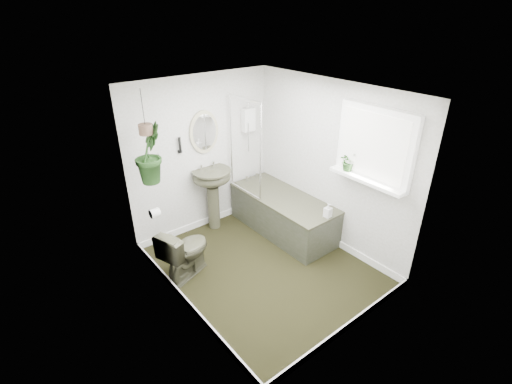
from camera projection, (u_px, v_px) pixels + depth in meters
floor at (263, 267)px, 4.93m from camera, size 2.30×2.80×0.02m
ceiling at (265, 90)px, 3.88m from camera, size 2.30×2.80×0.02m
wall_back at (202, 155)px, 5.39m from camera, size 2.30×0.02×2.30m
wall_front at (361, 242)px, 3.42m from camera, size 2.30×0.02×2.30m
wall_left at (176, 221)px, 3.76m from camera, size 0.02×2.80×2.30m
wall_right at (329, 165)px, 5.05m from camera, size 0.02×2.80×2.30m
skirting at (263, 263)px, 4.90m from camera, size 2.30×2.80×0.10m
bathtub at (283, 214)px, 5.59m from camera, size 0.72×1.72×0.58m
bath_screen at (245, 148)px, 5.29m from camera, size 0.04×0.72×1.40m
shower_box at (248, 120)px, 5.60m from camera, size 0.20×0.10×0.35m
oval_mirror at (204, 132)px, 5.22m from camera, size 0.46×0.03×0.62m
wall_sconce at (180, 145)px, 5.04m from camera, size 0.04×0.04×0.22m
toilet_roll_holder at (155, 213)px, 4.39m from camera, size 0.11×0.11×0.11m
window_recess at (375, 145)px, 4.29m from camera, size 0.08×1.00×0.90m
window_sill at (366, 180)px, 4.45m from camera, size 0.18×1.00×0.04m
window_blinds at (373, 146)px, 4.27m from camera, size 0.01×0.86×0.76m
toilet at (185, 251)px, 4.65m from camera, size 0.77×0.60×0.70m
pedestal_sink at (213, 199)px, 5.59m from camera, size 0.67×0.61×0.97m
sill_plant at (349, 161)px, 4.60m from camera, size 0.23×0.20×0.24m
hanging_plant at (149, 154)px, 4.35m from camera, size 0.50×0.50×0.71m
soap_bottle at (328, 210)px, 4.90m from camera, size 0.10×0.10×0.20m
hanging_pot at (146, 129)px, 4.21m from camera, size 0.16×0.16×0.12m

